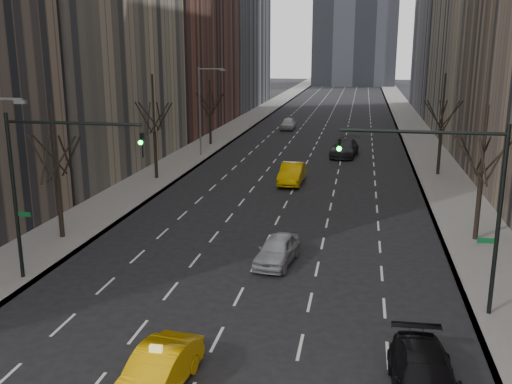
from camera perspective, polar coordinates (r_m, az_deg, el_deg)
The scene contains 16 objects.
sidewalk_left at distance 84.03m, azimuth -1.53°, elevation 6.76°, with size 4.50×320.00×0.15m, color slate.
sidewalk_right at distance 82.51m, azimuth 15.45°, elevation 6.11°, with size 4.50×320.00×0.15m, color slate.
tree_lw_b at distance 34.88m, azimuth -19.24°, elevation 1.35°, with size 3.36×3.50×7.82m.
tree_lw_c at distance 49.10m, azimuth -10.10°, elevation 5.85°, with size 3.36×3.50×8.74m.
tree_lw_d at distance 66.17m, azimuth -4.61°, elevation 7.73°, with size 3.36×3.50×7.36m.
tree_rw_b at distance 34.93m, azimuth 21.57°, elevation 1.17°, with size 3.36×3.50×7.82m.
tree_rw_c at distance 52.39m, azimuth 18.03°, elevation 5.89°, with size 3.36×3.50×8.74m.
traffic_mast_left at distance 28.02m, azimuth -20.36°, elevation 1.95°, with size 6.69×0.39×8.00m.
traffic_mast_right at distance 24.43m, azimuth 19.53°, elevation 0.32°, with size 6.69×0.39×8.00m.
streetlight_far at distance 58.94m, azimuth -5.33°, elevation 8.93°, with size 2.83×0.22×9.00m.
taxi_sedan at distance 19.79m, azimuth -9.87°, elevation -17.30°, with size 1.56×4.46×1.47m, color #D89904.
silver_sedan_ahead at distance 30.03m, azimuth 2.14°, elevation -5.81°, with size 1.72×4.28×1.46m, color #94979B.
parked_suv_black at distance 19.91m, azimuth 16.47°, elevation -17.47°, with size 2.09×5.13×1.49m, color black.
far_taxi at distance 47.54m, azimuth 3.62°, elevation 1.86°, with size 1.79×5.12×1.69m, color #DDA604.
far_suv_grey at distance 60.22m, azimuth 8.85°, elevation 4.37°, with size 2.45×6.02×1.75m, color #2B2B30.
far_car_white at distance 79.55m, azimuth 3.24°, elevation 6.83°, with size 1.86×4.62×1.58m, color #BDBDBD.
Camera 1 is at (5.16, -11.47, 11.02)m, focal length 40.00 mm.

